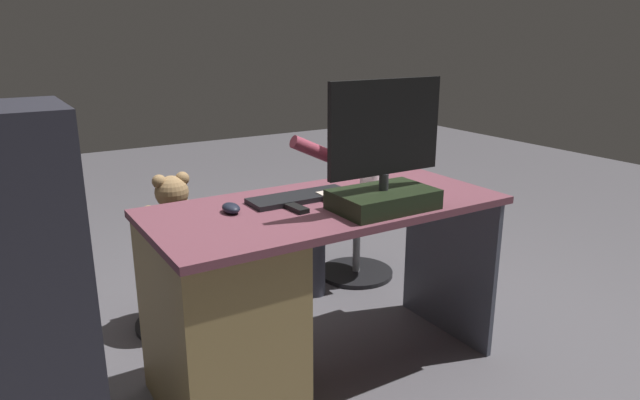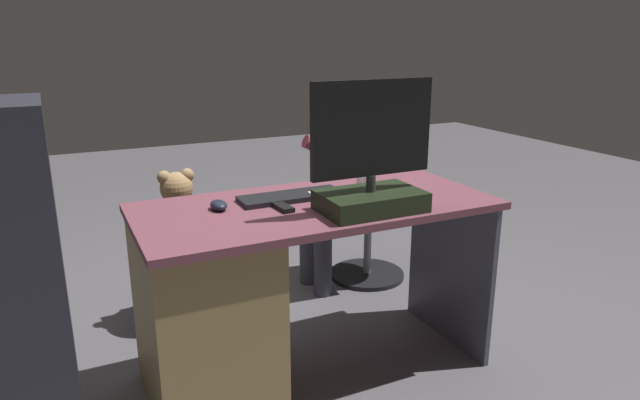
# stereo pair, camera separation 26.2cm
# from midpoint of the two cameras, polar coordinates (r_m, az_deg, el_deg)

# --- Properties ---
(ground_plane) EXTENTS (10.00, 10.00, 0.00)m
(ground_plane) POSITION_cam_midpoint_polar(r_m,az_deg,el_deg) (2.80, -0.69, -13.24)
(ground_plane) COLOR #555359
(desk) EXTENTS (1.39, 0.64, 0.75)m
(desk) POSITION_cam_midpoint_polar(r_m,az_deg,el_deg) (2.21, -5.47, -10.08)
(desk) COLOR brown
(desk) RESTS_ON ground_plane
(monitor) EXTENTS (0.48, 0.24, 0.48)m
(monitor) POSITION_cam_midpoint_polar(r_m,az_deg,el_deg) (2.11, 8.70, 2.69)
(monitor) COLOR black
(monitor) RESTS_ON desk
(keyboard) EXTENTS (0.42, 0.14, 0.02)m
(keyboard) POSITION_cam_midpoint_polar(r_m,az_deg,el_deg) (2.27, 0.41, 0.30)
(keyboard) COLOR black
(keyboard) RESTS_ON desk
(computer_mouse) EXTENTS (0.06, 0.10, 0.04)m
(computer_mouse) POSITION_cam_midpoint_polar(r_m,az_deg,el_deg) (2.14, -6.67, -0.57)
(computer_mouse) COLOR #1C2130
(computer_mouse) RESTS_ON desk
(cup) EXTENTS (0.08, 0.08, 0.09)m
(cup) POSITION_cam_midpoint_polar(r_m,az_deg,el_deg) (2.45, 7.73, 2.17)
(cup) COLOR white
(cup) RESTS_ON desk
(tv_remote) EXTENTS (0.06, 0.15, 0.02)m
(tv_remote) POSITION_cam_midpoint_polar(r_m,az_deg,el_deg) (2.15, -0.47, -0.66)
(tv_remote) COLOR black
(tv_remote) RESTS_ON desk
(notebook_binder) EXTENTS (0.23, 0.31, 0.02)m
(notebook_binder) POSITION_cam_midpoint_polar(r_m,az_deg,el_deg) (2.21, 6.23, -0.17)
(notebook_binder) COLOR beige
(notebook_binder) RESTS_ON desk
(office_chair_teddy) EXTENTS (0.44, 0.44, 0.42)m
(office_chair_teddy) POSITION_cam_midpoint_polar(r_m,az_deg,el_deg) (2.88, -11.04, -7.21)
(office_chair_teddy) COLOR black
(office_chair_teddy) RESTS_ON ground_plane
(teddy_bear) EXTENTS (0.24, 0.24, 0.35)m
(teddy_bear) POSITION_cam_midpoint_polar(r_m,az_deg,el_deg) (2.78, -11.47, -0.77)
(teddy_bear) COLOR #A17D52
(teddy_bear) RESTS_ON office_chair_teddy
(visitor_chair) EXTENTS (0.43, 0.43, 0.42)m
(visitor_chair) POSITION_cam_midpoint_polar(r_m,az_deg,el_deg) (3.33, 7.05, -3.85)
(visitor_chair) COLOR black
(visitor_chair) RESTS_ON ground_plane
(person) EXTENTS (0.50, 0.49, 1.09)m
(person) POSITION_cam_midpoint_polar(r_m,az_deg,el_deg) (3.17, 6.18, 2.77)
(person) COLOR #993B4E
(person) RESTS_ON ground_plane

